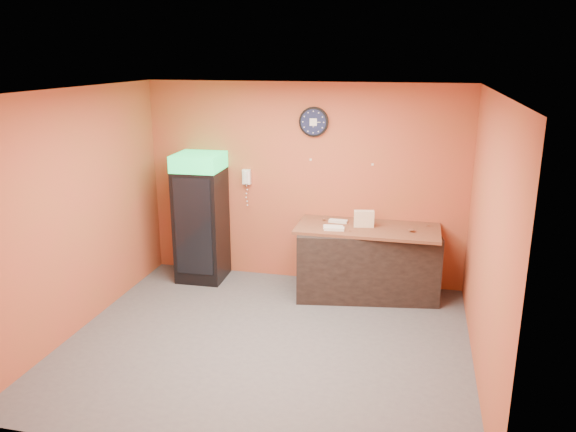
% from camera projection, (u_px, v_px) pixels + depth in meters
% --- Properties ---
extents(floor, '(4.50, 4.50, 0.00)m').
position_uv_depth(floor, '(267.00, 342.00, 6.38)').
color(floor, '#47474C').
rests_on(floor, ground).
extents(back_wall, '(4.50, 0.02, 2.80)m').
position_uv_depth(back_wall, '(303.00, 184.00, 7.86)').
color(back_wall, '#B64933').
rests_on(back_wall, floor).
extents(left_wall, '(0.02, 4.00, 2.80)m').
position_uv_depth(left_wall, '(78.00, 212.00, 6.48)').
color(left_wall, '#B64933').
rests_on(left_wall, floor).
extents(right_wall, '(0.02, 4.00, 2.80)m').
position_uv_depth(right_wall, '(487.00, 240.00, 5.49)').
color(right_wall, '#B64933').
rests_on(right_wall, floor).
extents(ceiling, '(4.50, 4.00, 0.02)m').
position_uv_depth(ceiling, '(264.00, 91.00, 5.60)').
color(ceiling, white).
rests_on(ceiling, back_wall).
extents(beverage_cooler, '(0.66, 0.67, 1.83)m').
position_uv_depth(beverage_cooler, '(200.00, 220.00, 7.94)').
color(beverage_cooler, black).
rests_on(beverage_cooler, floor).
extents(prep_counter, '(1.95, 1.10, 0.92)m').
position_uv_depth(prep_counter, '(367.00, 262.00, 7.53)').
color(prep_counter, black).
rests_on(prep_counter, floor).
extents(wall_clock, '(0.40, 0.06, 0.40)m').
position_uv_depth(wall_clock, '(314.00, 122.00, 7.56)').
color(wall_clock, black).
rests_on(wall_clock, back_wall).
extents(wall_phone, '(0.12, 0.10, 0.21)m').
position_uv_depth(wall_phone, '(246.00, 177.00, 7.97)').
color(wall_phone, white).
rests_on(wall_phone, back_wall).
extents(butcher_paper, '(1.87, 0.87, 0.04)m').
position_uv_depth(butcher_paper, '(368.00, 228.00, 7.39)').
color(butcher_paper, brown).
rests_on(butcher_paper, prep_counter).
extents(sub_roll_stack, '(0.27, 0.13, 0.22)m').
position_uv_depth(sub_roll_stack, '(364.00, 219.00, 7.36)').
color(sub_roll_stack, beige).
rests_on(sub_roll_stack, butcher_paper).
extents(wrapped_sandwich_left, '(0.26, 0.12, 0.04)m').
position_uv_depth(wrapped_sandwich_left, '(333.00, 227.00, 7.32)').
color(wrapped_sandwich_left, silver).
rests_on(wrapped_sandwich_left, butcher_paper).
extents(wrapped_sandwich_mid, '(0.27, 0.13, 0.04)m').
position_uv_depth(wrapped_sandwich_mid, '(334.00, 229.00, 7.25)').
color(wrapped_sandwich_mid, silver).
rests_on(wrapped_sandwich_mid, butcher_paper).
extents(wrapped_sandwich_right, '(0.25, 0.11, 0.04)m').
position_uv_depth(wrapped_sandwich_right, '(338.00, 221.00, 7.58)').
color(wrapped_sandwich_right, silver).
rests_on(wrapped_sandwich_right, butcher_paper).
extents(kitchen_tool, '(0.06, 0.06, 0.06)m').
position_uv_depth(kitchen_tool, '(367.00, 222.00, 7.50)').
color(kitchen_tool, silver).
rests_on(kitchen_tool, butcher_paper).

